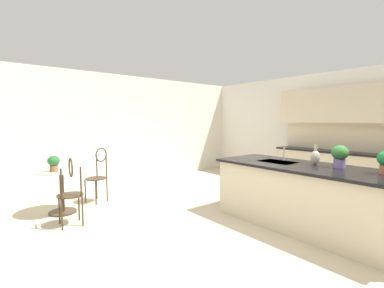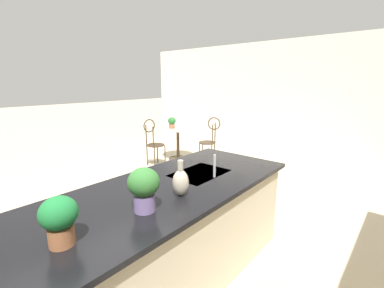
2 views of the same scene
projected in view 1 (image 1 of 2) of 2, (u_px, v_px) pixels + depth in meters
ground_plane at (255, 238)px, 3.61m from camera, size 40.00×40.00×0.00m
wall_back at (363, 131)px, 5.79m from camera, size 9.00×0.12×2.70m
wall_left_window at (120, 129)px, 6.78m from camera, size 0.12×7.80×2.70m
kitchen_island at (310, 197)px, 3.87m from camera, size 2.80×1.06×0.92m
back_counter_run at (333, 170)px, 5.89m from camera, size 2.44×0.64×1.52m
upper_cabinet_run at (335, 105)px, 5.75m from camera, size 2.40×0.36×0.76m
bistro_table at (62, 187)px, 4.54m from camera, size 0.80×0.80×0.74m
chair_near_window at (98, 172)px, 5.20m from camera, size 0.50×0.52×1.04m
chair_by_island at (71, 189)px, 3.95m from camera, size 0.50×0.42×1.04m
sink_faucet at (284, 154)px, 4.36m from camera, size 0.02×0.02×0.22m
potted_plant_on_table at (54, 162)px, 4.37m from camera, size 0.19×0.19×0.26m
potted_plant_counter_near at (340, 155)px, 3.70m from camera, size 0.22×0.22×0.31m
vase_on_counter at (315, 157)px, 3.99m from camera, size 0.13×0.13×0.29m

